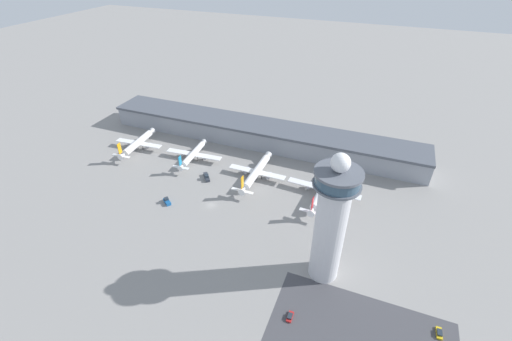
# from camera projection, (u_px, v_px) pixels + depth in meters

# --- Properties ---
(ground_plane) EXTENTS (1000.00, 1000.00, 0.00)m
(ground_plane) POSITION_uv_depth(u_px,v_px,m) (211.00, 205.00, 177.85)
(ground_plane) COLOR gray
(terminal_building) EXTENTS (211.65, 25.00, 14.20)m
(terminal_building) POSITION_uv_depth(u_px,v_px,m) (259.00, 134.00, 227.69)
(terminal_building) COLOR #9399A3
(terminal_building) RESTS_ON ground
(control_tower) EXTENTS (16.83, 16.83, 57.65)m
(control_tower) POSITION_uv_depth(u_px,v_px,m) (331.00, 221.00, 126.19)
(control_tower) COLOR silver
(control_tower) RESTS_ON ground
(airplane_gate_alpha) EXTENTS (32.30, 37.24, 13.67)m
(airplane_gate_alpha) POSITION_uv_depth(u_px,v_px,m) (138.00, 143.00, 222.45)
(airplane_gate_alpha) COLOR white
(airplane_gate_alpha) RESTS_ON ground
(airplane_gate_bravo) EXTENTS (36.34, 34.19, 12.03)m
(airplane_gate_bravo) POSITION_uv_depth(u_px,v_px,m) (193.00, 154.00, 211.74)
(airplane_gate_bravo) COLOR white
(airplane_gate_bravo) RESTS_ON ground
(airplane_gate_charlie) EXTENTS (33.86, 41.36, 13.73)m
(airplane_gate_charlie) POSITION_uv_depth(u_px,v_px,m) (256.00, 172.00, 195.47)
(airplane_gate_charlie) COLOR white
(airplane_gate_charlie) RESTS_ON ground
(airplane_gate_delta) EXTENTS (39.91, 44.97, 13.66)m
(airplane_gate_delta) POSITION_uv_depth(u_px,v_px,m) (323.00, 188.00, 182.12)
(airplane_gate_delta) COLOR white
(airplane_gate_delta) RESTS_ON ground
(service_truck_catering) EXTENTS (7.15, 8.02, 3.07)m
(service_truck_catering) POSITION_uv_depth(u_px,v_px,m) (207.00, 177.00, 196.98)
(service_truck_catering) COLOR black
(service_truck_catering) RESTS_ON ground
(service_truck_fuel) EXTENTS (5.93, 5.17, 3.10)m
(service_truck_fuel) POSITION_uv_depth(u_px,v_px,m) (167.00, 201.00, 178.78)
(service_truck_fuel) COLOR black
(service_truck_fuel) RESTS_ON ground
(car_red_hatchback) EXTENTS (1.88, 4.43, 1.37)m
(car_red_hatchback) POSITION_uv_depth(u_px,v_px,m) (290.00, 317.00, 124.91)
(car_red_hatchback) COLOR black
(car_red_hatchback) RESTS_ON ground
(car_maroon_suv) EXTENTS (2.08, 4.73, 1.35)m
(car_maroon_suv) POSITION_uv_depth(u_px,v_px,m) (439.00, 333.00, 119.73)
(car_maroon_suv) COLOR black
(car_maroon_suv) RESTS_ON ground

